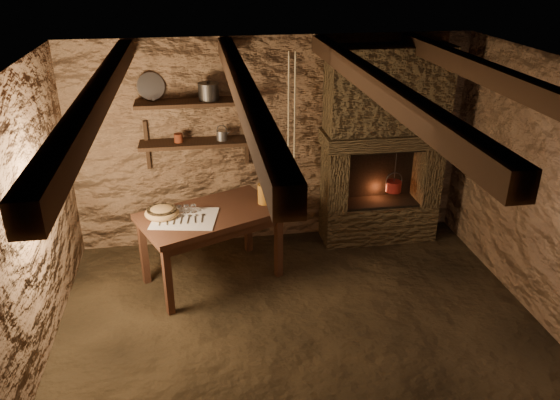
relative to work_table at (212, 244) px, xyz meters
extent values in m
plane|color=black|center=(0.77, -1.13, -0.43)|extent=(4.50, 4.50, 0.00)
cube|color=brown|center=(0.77, 0.87, 0.77)|extent=(4.50, 0.04, 2.40)
cube|color=brown|center=(-1.48, -1.13, 0.77)|extent=(0.04, 4.00, 2.40)
cube|color=brown|center=(3.02, -1.13, 0.77)|extent=(0.04, 4.00, 2.40)
cube|color=black|center=(0.77, -1.13, 1.97)|extent=(4.50, 4.00, 0.04)
cube|color=black|center=(-0.73, -1.13, 1.88)|extent=(0.14, 3.95, 0.16)
cube|color=black|center=(0.27, -1.13, 1.88)|extent=(0.14, 3.95, 0.16)
cube|color=black|center=(1.27, -1.13, 1.88)|extent=(0.14, 3.95, 0.16)
cube|color=black|center=(2.27, -1.13, 1.88)|extent=(0.14, 3.95, 0.16)
cube|color=black|center=(-0.08, 0.71, 0.87)|extent=(1.25, 0.30, 0.04)
cube|color=black|center=(-0.08, 0.71, 1.32)|extent=(1.25, 0.30, 0.04)
cube|color=#3D301E|center=(2.02, 0.63, -0.20)|extent=(1.35, 0.45, 0.45)
cube|color=#3D301E|center=(1.46, 0.63, 0.40)|extent=(0.23, 0.45, 0.75)
cube|color=#3D301E|center=(2.59, 0.63, 0.40)|extent=(0.23, 0.45, 0.75)
cube|color=#3D301E|center=(2.02, 0.60, 0.85)|extent=(1.43, 0.51, 0.16)
cube|color=#3D301E|center=(2.02, 0.63, 1.40)|extent=(1.35, 0.45, 0.94)
cube|color=black|center=(2.02, 0.83, 0.40)|extent=(0.90, 0.06, 0.75)
cube|color=#311A11|center=(0.00, 0.00, 0.34)|extent=(1.59, 1.28, 0.06)
cube|color=#311A11|center=(0.00, 0.00, 0.25)|extent=(1.43, 1.13, 0.10)
cube|color=beige|center=(-0.25, -0.10, 0.37)|extent=(0.70, 0.61, 0.01)
cylinder|color=#B06F22|center=(0.58, 0.14, 0.47)|extent=(0.16, 0.16, 0.21)
torus|color=#B06F22|center=(0.65, 0.14, 0.49)|extent=(0.02, 0.12, 0.12)
ellipsoid|color=#9E7744|center=(-0.47, -0.02, 0.41)|extent=(0.40, 0.40, 0.12)
cylinder|color=#282624|center=(0.08, 0.71, 1.43)|extent=(0.28, 0.28, 0.16)
cylinder|color=gray|center=(-0.52, 0.81, 1.49)|extent=(0.31, 0.21, 0.29)
cylinder|color=#5A2112|center=(-0.28, 0.71, 0.94)|extent=(0.12, 0.12, 0.09)
cylinder|color=maroon|center=(2.17, 0.59, 0.26)|extent=(0.21, 0.21, 0.13)
torus|color=#282624|center=(2.17, 0.59, 0.33)|extent=(0.20, 0.01, 0.20)
cylinder|color=#282624|center=(2.17, 0.59, 0.51)|extent=(0.01, 0.01, 0.44)
camera|label=1|loc=(-0.07, -5.03, 2.80)|focal=35.00mm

